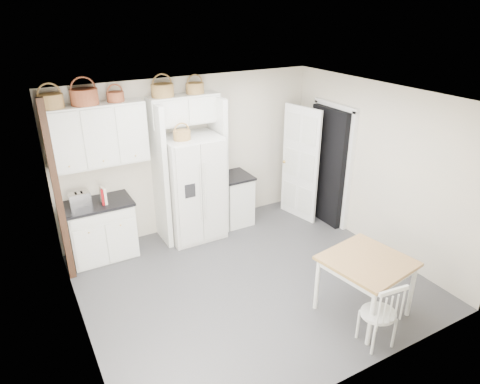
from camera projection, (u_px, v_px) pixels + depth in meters
floor at (250, 281)px, 6.13m from camera, size 4.50×4.50×0.00m
ceiling at (252, 99)px, 5.07m from camera, size 4.50×4.50×0.00m
wall_back at (191, 155)px, 7.19m from camera, size 4.50×0.00×4.50m
wall_left at (71, 241)px, 4.59m from camera, size 0.00×4.00×4.00m
wall_right at (377, 168)px, 6.60m from camera, size 0.00×4.00×4.00m
refrigerator at (193, 188)px, 6.99m from camera, size 0.90×0.72×1.74m
base_cab_left at (101, 231)px, 6.56m from camera, size 0.95×0.60×0.88m
base_cab_right at (235, 200)px, 7.60m from camera, size 0.49×0.59×0.87m
dining_table at (364, 286)px, 5.36m from camera, size 1.08×1.08×0.78m
windsor_chair at (378, 313)px, 4.85m from camera, size 0.45×0.42×0.84m
counter_left at (97, 204)px, 6.37m from camera, size 0.99×0.64×0.04m
counter_right at (235, 176)px, 7.42m from camera, size 0.53×0.63×0.04m
toaster at (80, 199)px, 6.22m from camera, size 0.30×0.18×0.21m
cookbook_red at (103, 196)px, 6.29m from camera, size 0.07×0.17×0.24m
cookbook_cream at (103, 195)px, 6.29m from camera, size 0.07×0.18×0.26m
basket_upper_a at (51, 101)px, 5.68m from camera, size 0.33×0.33×0.19m
basket_upper_b at (84, 97)px, 5.87m from camera, size 0.37×0.37×0.22m
basket_upper_c at (116, 97)px, 6.07m from camera, size 0.24×0.24×0.14m
basket_bridge_a at (163, 90)px, 6.38m from camera, size 0.34×0.34×0.19m
basket_bridge_b at (195, 88)px, 6.62m from camera, size 0.29×0.29×0.16m
basket_fridge_a at (182, 135)px, 6.45m from camera, size 0.27×0.27×0.14m
upper_cabinet at (97, 135)px, 6.14m from camera, size 1.40×0.34×0.90m
bridge_cabinet at (184, 109)px, 6.65m from camera, size 1.12×0.34×0.45m
fridge_panel_left at (160, 176)px, 6.72m from camera, size 0.08×0.60×2.30m
fridge_panel_right at (218, 165)px, 7.17m from camera, size 0.08×0.60×2.30m
trim_post at (58, 195)px, 5.69m from camera, size 0.09×0.09×2.60m
doorway_void at (328, 166)px, 7.47m from camera, size 0.18×0.85×2.05m
door_slab at (300, 164)px, 7.57m from camera, size 0.21×0.79×2.05m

